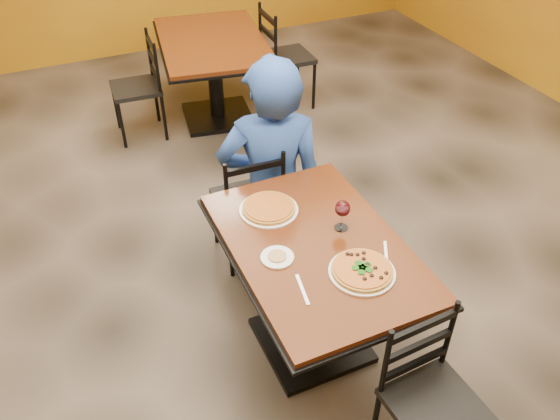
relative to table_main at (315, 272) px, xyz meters
name	(u,v)px	position (x,y,z in m)	size (l,w,h in m)	color
floor	(276,284)	(0.00, 0.50, -0.56)	(7.00, 8.00, 0.01)	black
table_main	(315,272)	(0.00, 0.00, 0.00)	(0.83, 1.23, 0.75)	#57200D
table_second	(214,60)	(0.38, 2.68, 0.00)	(1.09, 1.45, 0.75)	#57200D
chair_main_near	(436,408)	(0.17, -0.83, -0.14)	(0.38, 0.38, 0.83)	black
chair_main_far	(247,201)	(-0.04, 0.86, -0.13)	(0.39, 0.39, 0.85)	black
chair_second_left	(136,89)	(-0.33, 2.68, -0.12)	(0.39, 0.39, 0.87)	black
chair_second_right	(287,57)	(1.08, 2.68, -0.09)	(0.42, 0.42, 0.93)	black
diner	(272,163)	(0.12, 0.82, 0.13)	(0.67, 0.44, 1.38)	navy
plate_main	(362,272)	(0.10, -0.27, 0.20)	(0.31, 0.31, 0.01)	white
pizza_main	(362,270)	(0.10, -0.27, 0.21)	(0.28, 0.28, 0.02)	#7B2E08
plate_far	(269,210)	(-0.11, 0.33, 0.20)	(0.31, 0.31, 0.01)	white
pizza_far	(269,207)	(-0.11, 0.33, 0.21)	(0.28, 0.28, 0.02)	#B06E21
side_plate	(277,257)	(-0.22, -0.02, 0.20)	(0.16, 0.16, 0.01)	white
dip	(277,256)	(-0.22, -0.02, 0.21)	(0.09, 0.09, 0.01)	#AA8653
wine_glass	(342,214)	(0.17, 0.06, 0.28)	(0.08, 0.08, 0.18)	white
fork	(302,289)	(-0.20, -0.25, 0.20)	(0.01, 0.19, 0.00)	silver
knife	(386,256)	(0.26, -0.21, 0.20)	(0.01, 0.21, 0.00)	silver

